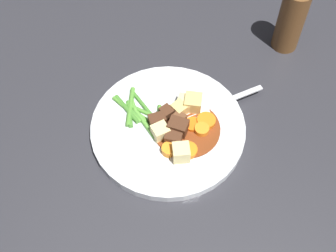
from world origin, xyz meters
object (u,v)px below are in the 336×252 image
(potato_chunk_1, at_px, (185,103))
(meat_chunk_2, at_px, (178,127))
(carrot_slice_2, at_px, (193,125))
(fork, at_px, (218,104))
(potato_chunk_4, at_px, (160,132))
(potato_chunk_3, at_px, (193,103))
(carrot_slice_1, at_px, (202,129))
(meat_chunk_3, at_px, (157,121))
(potato_chunk_2, at_px, (179,109))
(carrot_slice_4, at_px, (169,150))
(dinner_plate, at_px, (168,129))
(meat_chunk_4, at_px, (166,113))
(carrot_slice_0, at_px, (206,121))
(potato_chunk_0, at_px, (181,153))
(meat_chunk_0, at_px, (174,138))
(meat_chunk_1, at_px, (179,119))
(carrot_slice_3, at_px, (188,150))
(pepper_mill, at_px, (291,20))

(potato_chunk_1, distance_m, meat_chunk_2, 0.06)
(carrot_slice_2, bearing_deg, fork, 55.66)
(potato_chunk_4, bearing_deg, potato_chunk_3, 57.43)
(carrot_slice_1, distance_m, meat_chunk_3, 0.08)
(carrot_slice_2, distance_m, potato_chunk_2, 0.04)
(carrot_slice_4, xyz_separation_m, potato_chunk_2, (0.00, 0.08, 0.00))
(carrot_slice_4, xyz_separation_m, potato_chunk_4, (-0.02, 0.03, 0.01))
(dinner_plate, bearing_deg, carrot_slice_2, 11.63)
(carrot_slice_4, bearing_deg, dinner_plate, 102.88)
(meat_chunk_3, height_order, meat_chunk_4, meat_chunk_3)
(potato_chunk_3, bearing_deg, carrot_slice_0, -45.17)
(carrot_slice_0, relative_size, potato_chunk_0, 1.12)
(potato_chunk_2, bearing_deg, carrot_slice_0, -13.53)
(potato_chunk_0, distance_m, meat_chunk_2, 0.05)
(carrot_slice_2, bearing_deg, meat_chunk_0, -125.08)
(meat_chunk_4, bearing_deg, potato_chunk_2, 26.70)
(dinner_plate, bearing_deg, carrot_slice_4, -77.12)
(carrot_slice_2, relative_size, meat_chunk_3, 0.99)
(carrot_slice_2, bearing_deg, carrot_slice_4, -117.25)
(potato_chunk_2, relative_size, meat_chunk_2, 0.75)
(fork, bearing_deg, carrot_slice_1, -107.49)
(carrot_slice_4, xyz_separation_m, meat_chunk_1, (0.01, 0.06, 0.00))
(carrot_slice_1, relative_size, meat_chunk_4, 1.18)
(potato_chunk_4, distance_m, meat_chunk_4, 0.04)
(fork, bearing_deg, meat_chunk_0, -124.64)
(carrot_slice_4, xyz_separation_m, potato_chunk_0, (0.02, -0.01, 0.01))
(meat_chunk_3, relative_size, fork, 0.20)
(carrot_slice_2, distance_m, meat_chunk_4, 0.05)
(carrot_slice_0, relative_size, potato_chunk_2, 1.34)
(potato_chunk_4, bearing_deg, carrot_slice_3, -23.34)
(meat_chunk_2, bearing_deg, potato_chunk_0, -73.57)
(carrot_slice_1, relative_size, pepper_mill, 0.19)
(potato_chunk_4, xyz_separation_m, meat_chunk_1, (0.03, 0.03, -0.00))
(carrot_slice_4, height_order, potato_chunk_3, potato_chunk_3)
(meat_chunk_0, relative_size, pepper_mill, 0.21)
(meat_chunk_3, distance_m, fork, 0.12)
(meat_chunk_0, distance_m, fork, 0.11)
(carrot_slice_4, bearing_deg, carrot_slice_0, 52.95)
(dinner_plate, height_order, meat_chunk_1, meat_chunk_1)
(carrot_slice_0, bearing_deg, meat_chunk_1, -169.44)
(meat_chunk_0, bearing_deg, meat_chunk_1, 86.81)
(meat_chunk_1, bearing_deg, potato_chunk_4, -129.81)
(potato_chunk_1, height_order, potato_chunk_3, potato_chunk_3)
(meat_chunk_0, xyz_separation_m, meat_chunk_2, (0.00, 0.02, 0.00))
(potato_chunk_3, xyz_separation_m, meat_chunk_4, (-0.04, -0.03, -0.00))
(meat_chunk_0, distance_m, meat_chunk_4, 0.06)
(potato_chunk_1, relative_size, potato_chunk_2, 1.13)
(potato_chunk_0, relative_size, meat_chunk_0, 1.03)
(carrot_slice_4, bearing_deg, potato_chunk_4, 125.12)
(carrot_slice_3, bearing_deg, dinner_plate, 134.88)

